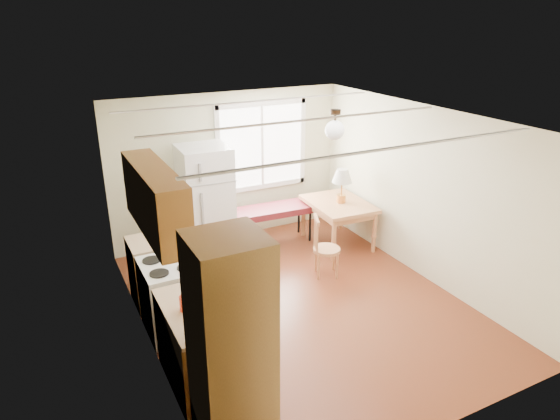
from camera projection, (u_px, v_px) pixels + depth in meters
room_shell at (302, 218)px, 6.27m from camera, size 4.60×5.60×2.62m
kitchen_run at (187, 304)px, 5.17m from camera, size 0.65×3.40×2.20m
window_unit at (262, 146)px, 8.47m from camera, size 1.64×0.05×1.51m
pendant_light at (335, 129)px, 6.54m from camera, size 0.26×0.26×0.40m
refrigerator at (206, 203)px, 7.73m from camera, size 0.77×0.79×1.81m
bench at (274, 211)px, 8.30m from camera, size 1.44×0.59×0.65m
dining_table at (338, 208)px, 8.26m from camera, size 0.95×1.24×0.75m
chair at (321, 243)px, 7.29m from camera, size 0.45×0.44×0.91m
table_lamp at (342, 178)px, 8.08m from camera, size 0.33×0.33×0.57m
coffee_maker at (205, 318)px, 4.58m from camera, size 0.20×0.25×0.37m
kettle at (185, 302)px, 4.93m from camera, size 0.11×0.11×0.21m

